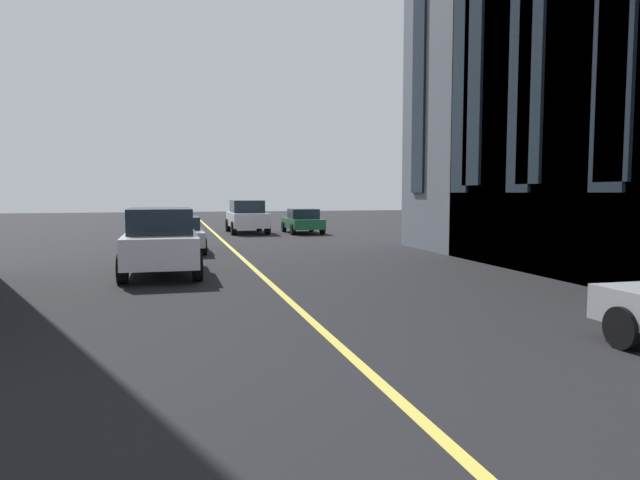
% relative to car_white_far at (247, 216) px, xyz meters
% --- Properties ---
extents(lane_centre_line, '(80.00, 0.16, 0.01)m').
position_rel_car_white_far_xyz_m(lane_centre_line, '(-21.45, 1.84, -0.96)').
color(lane_centre_line, '#D8C64C').
rests_on(lane_centre_line, ground_plane).
extents(car_white_far, '(4.70, 2.14, 1.88)m').
position_rel_car_white_far_xyz_m(car_white_far, '(0.00, 0.00, 0.00)').
color(car_white_far, silver).
rests_on(car_white_far, ground_plane).
extents(car_white_parked_a, '(4.70, 2.14, 1.88)m').
position_rel_car_white_far_xyz_m(car_white_parked_a, '(-16.22, 4.55, 0.00)').
color(car_white_parked_a, silver).
rests_on(car_white_parked_a, ground_plane).
extents(car_green_near, '(3.90, 1.89, 1.40)m').
position_rel_car_white_far_xyz_m(car_green_near, '(-1.02, -3.06, -0.27)').
color(car_green_near, '#1E6038').
rests_on(car_green_near, ground_plane).
extents(car_silver_parked_b, '(4.40, 1.95, 1.37)m').
position_rel_car_white_far_xyz_m(car_silver_parked_b, '(-9.90, 3.96, -0.27)').
color(car_silver_parked_b, '#B7BABF').
rests_on(car_silver_parked_b, ground_plane).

